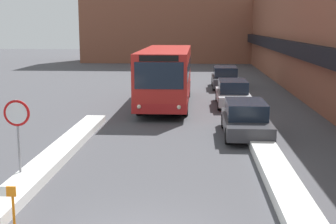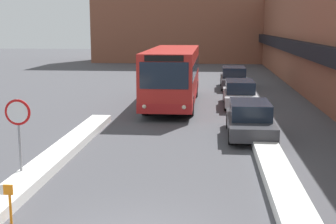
# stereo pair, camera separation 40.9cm
# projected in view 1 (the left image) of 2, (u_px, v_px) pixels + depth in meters

# --- Properties ---
(building_row_right) EXTENTS (5.50, 60.00, 7.50)m
(building_row_right) POSITION_uv_depth(u_px,v_px,m) (326.00, 37.00, 31.93)
(building_row_right) COLOR brown
(building_row_right) RESTS_ON ground_plane
(building_backdrop_far) EXTENTS (26.00, 8.00, 12.42)m
(building_backdrop_far) POSITION_uv_depth(u_px,v_px,m) (189.00, 11.00, 58.46)
(building_backdrop_far) COLOR brown
(building_backdrop_far) RESTS_ON ground_plane
(snow_bank_left) EXTENTS (0.90, 16.65, 0.30)m
(snow_bank_left) POSITION_uv_depth(u_px,v_px,m) (37.00, 173.00, 14.06)
(snow_bank_left) COLOR silver
(snow_bank_left) RESTS_ON ground_plane
(snow_bank_right) EXTENTS (0.90, 19.03, 0.34)m
(snow_bank_right) POSITION_uv_depth(u_px,v_px,m) (284.00, 186.00, 12.83)
(snow_bank_right) COLOR silver
(snow_bank_right) RESTS_ON ground_plane
(city_bus) EXTENTS (2.63, 10.36, 3.21)m
(city_bus) POSITION_uv_depth(u_px,v_px,m) (166.00, 75.00, 26.60)
(city_bus) COLOR red
(city_bus) RESTS_ON ground_plane
(parked_car_front) EXTENTS (1.84, 4.55, 1.43)m
(parked_car_front) POSITION_uv_depth(u_px,v_px,m) (246.00, 119.00, 19.33)
(parked_car_front) COLOR #38383D
(parked_car_front) RESTS_ON ground_plane
(parked_car_middle) EXTENTS (1.81, 4.68, 1.46)m
(parked_car_middle) POSITION_uv_depth(u_px,v_px,m) (233.00, 93.00, 26.53)
(parked_car_middle) COLOR #B7B7BC
(parked_car_middle) RESTS_ON ground_plane
(parked_car_back) EXTENTS (1.88, 4.73, 1.55)m
(parked_car_back) POSITION_uv_depth(u_px,v_px,m) (225.00, 78.00, 34.05)
(parked_car_back) COLOR #38383D
(parked_car_back) RESTS_ON ground_plane
(stop_sign) EXTENTS (0.76, 0.08, 2.44)m
(stop_sign) POSITION_uv_depth(u_px,v_px,m) (17.00, 123.00, 13.36)
(stop_sign) COLOR gray
(stop_sign) RESTS_ON ground_plane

